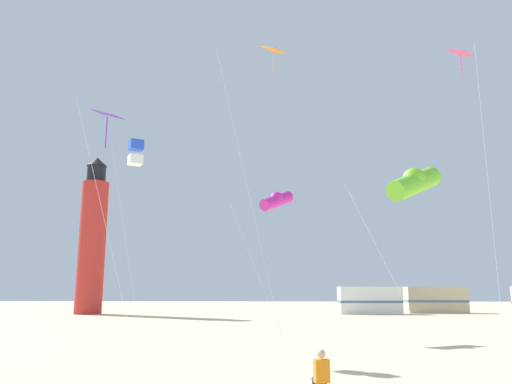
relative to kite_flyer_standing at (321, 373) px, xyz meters
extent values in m
cube|color=orange|center=(0.02, -0.08, 0.07)|extent=(0.38, 0.29, 0.52)
sphere|color=#D8A87F|center=(0.02, -0.08, 0.45)|extent=(0.20, 0.20, 0.20)
cylinder|color=#2D2D38|center=(0.06, 0.11, -0.17)|extent=(0.21, 0.38, 0.13)
cylinder|color=#2D2D38|center=(-0.10, 0.08, -0.17)|extent=(0.21, 0.38, 0.13)
cylinder|color=silver|center=(-2.14, 6.52, 5.84)|extent=(2.95, 2.14, 12.92)
cube|color=orange|center=(-1.08, 7.99, 12.30)|extent=(1.22, 1.22, 0.40)
cylinder|color=orange|center=(-1.08, 7.99, 11.65)|extent=(0.04, 0.04, 1.10)
cylinder|color=silver|center=(7.53, 7.63, 5.67)|extent=(0.59, 1.17, 12.57)
cube|color=#E54C8C|center=(6.95, 7.92, 11.96)|extent=(1.22, 1.22, 0.40)
cylinder|color=#E54C8C|center=(6.95, 7.92, 11.31)|extent=(0.04, 0.04, 1.10)
cylinder|color=silver|center=(-2.25, 14.47, 3.18)|extent=(3.10, 2.46, 7.58)
cylinder|color=#D826A5|center=(-1.02, 16.02, 6.97)|extent=(2.10, 2.39, 1.48)
sphere|color=#D826A5|center=(-1.02, 16.02, 7.12)|extent=(0.76, 0.76, 0.76)
cylinder|color=silver|center=(2.42, 3.08, 2.40)|extent=(2.20, 2.39, 6.02)
cylinder|color=#72D12D|center=(3.61, 4.17, 5.41)|extent=(2.31, 2.21, 1.48)
sphere|color=#72D12D|center=(3.61, 4.17, 5.56)|extent=(0.76, 0.76, 0.76)
cylinder|color=silver|center=(-7.42, 8.56, 3.74)|extent=(1.71, 0.09, 8.70)
cube|color=blue|center=(-7.46, 9.41, 8.44)|extent=(0.82, 0.82, 0.44)
cube|color=white|center=(-7.46, 9.41, 7.74)|extent=(0.82, 0.82, 0.44)
cylinder|color=silver|center=(-6.14, 2.52, 3.59)|extent=(2.08, 1.22, 8.40)
cube|color=purple|center=(-6.74, 3.55, 7.79)|extent=(1.22, 1.22, 0.40)
cylinder|color=purple|center=(-6.74, 3.55, 7.14)|extent=(0.04, 0.04, 1.10)
cylinder|color=red|center=(-20.78, 39.67, 6.39)|extent=(2.80, 2.80, 14.00)
cylinder|color=black|center=(-20.78, 39.67, 14.29)|extent=(2.00, 2.00, 1.80)
cone|color=black|center=(-20.78, 39.67, 15.69)|extent=(2.20, 2.20, 1.00)
cube|color=white|center=(8.60, 41.33, 0.79)|extent=(6.48, 2.53, 2.80)
cube|color=#4C608C|center=(8.60, 41.33, 0.65)|extent=(6.52, 2.57, 0.24)
cube|color=#C6B28C|center=(16.24, 43.92, 0.79)|extent=(6.41, 2.33, 2.80)
cube|color=#4C608C|center=(16.24, 43.92, 0.65)|extent=(6.45, 2.37, 0.24)
camera|label=1|loc=(-0.98, -12.21, 1.93)|focal=34.68mm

